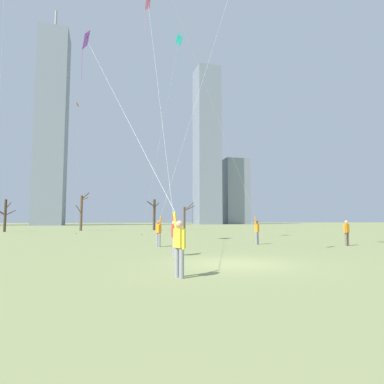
{
  "coord_description": "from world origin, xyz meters",
  "views": [
    {
      "loc": [
        -4.83,
        -11.56,
        1.63
      ],
      "look_at": [
        0.0,
        6.0,
        3.21
      ],
      "focal_mm": 30.54,
      "sensor_mm": 36.0,
      "label": 1
    }
  ],
  "objects": [
    {
      "name": "kite_flyer_far_back_pink",
      "position": [
        -1.63,
        5.1,
        4.44
      ],
      "size": [
        0.51,
        10.24,
        19.17
      ],
      "color": "gray",
      "rests_on": "ground"
    },
    {
      "name": "kite_flyer_midfield_right_yellow",
      "position": [
        2.8,
        6.42,
        4.5
      ],
      "size": [
        11.61,
        10.27,
        16.92
      ],
      "color": "gray",
      "rests_on": "ground"
    },
    {
      "name": "bare_tree_right_of_center",
      "position": [
        -18.12,
        40.22,
        2.45
      ],
      "size": [
        2.3,
        2.12,
        4.6
      ],
      "color": "#423326",
      "rests_on": "ground"
    },
    {
      "name": "distant_kite_high_overhead_orange",
      "position": [
        -7.71,
        25.61,
        12.0
      ],
      "size": [
        0.29,
        5.53,
        14.51
      ],
      "color": "orange",
      "rests_on": "ground"
    },
    {
      "name": "skyline_mid_tower_right",
      "position": [
        -21.55,
        102.5,
        32.48
      ],
      "size": [
        9.22,
        10.94,
        72.84
      ],
      "color": "gray",
      "rests_on": "ground"
    },
    {
      "name": "ground_plane",
      "position": [
        0.0,
        0.0,
        0.0
      ],
      "size": [
        400.0,
        400.0,
        0.0
      ],
      "primitive_type": "plane",
      "color": "#848E56"
    },
    {
      "name": "bare_tree_center",
      "position": [
        3.49,
        42.5,
        2.79
      ],
      "size": [
        2.48,
        2.59,
        5.09
      ],
      "color": "#423326",
      "rests_on": "ground"
    },
    {
      "name": "distant_kite_low_near_trees_teal",
      "position": [
        2.54,
        21.55,
        19.67
      ],
      "size": [
        3.75,
        3.59,
        21.72
      ],
      "color": "teal",
      "rests_on": "ground"
    },
    {
      "name": "bystander_strolling_midfield",
      "position": [
        10.27,
        6.04,
        0.9
      ],
      "size": [
        0.49,
        0.3,
        1.62
      ],
      "color": "#726656",
      "rests_on": "ground"
    },
    {
      "name": "kite_flyer_foreground_left_white",
      "position": [
        -0.62,
        6.73,
        4.79
      ],
      "size": [
        3.66,
        7.7,
        16.63
      ],
      "color": "gray",
      "rests_on": "ground"
    },
    {
      "name": "bare_tree_leftmost",
      "position": [
        -7.97,
        42.34,
        3.02
      ],
      "size": [
        1.92,
        3.02,
        6.14
      ],
      "color": "brown",
      "rests_on": "ground"
    },
    {
      "name": "skyline_slender_spire",
      "position": [
        36.6,
        115.66,
        32.8
      ],
      "size": [
        9.54,
        10.25,
        65.59
      ],
      "color": "gray",
      "rests_on": "ground"
    },
    {
      "name": "bare_tree_rightmost",
      "position": [
        9.11,
        43.58,
        2.29
      ],
      "size": [
        1.73,
        1.97,
        4.72
      ],
      "color": "#4C3828",
      "rests_on": "ground"
    },
    {
      "name": "kite_flyer_midfield_center_purple",
      "position": [
        -3.62,
        1.09,
        4.39
      ],
      "size": [
        3.84,
        13.94,
        14.51
      ],
      "color": "gray",
      "rests_on": "ground"
    },
    {
      "name": "skyline_mid_tower_left",
      "position": [
        51.29,
        122.11,
        14.21
      ],
      "size": [
        10.46,
        11.55,
        28.41
      ],
      "color": "gray",
      "rests_on": "ground"
    }
  ]
}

